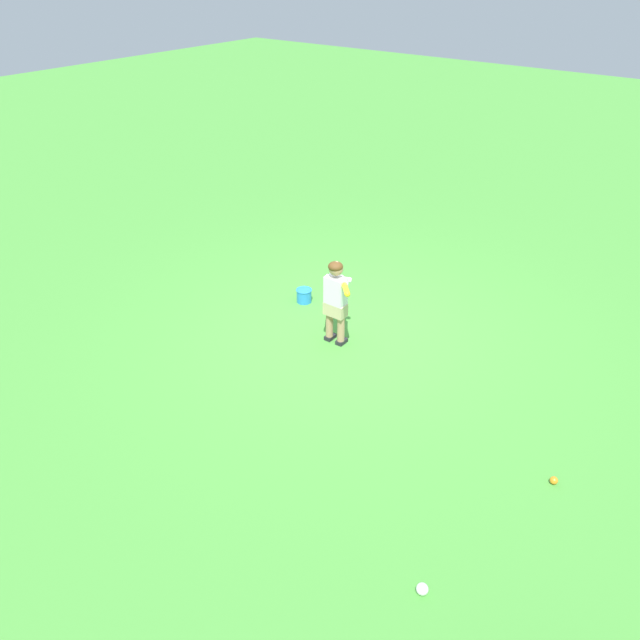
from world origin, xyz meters
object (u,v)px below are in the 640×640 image
child_batter (336,295)px  play_ball_center_lawn (422,589)px  toy_bucket (304,295)px  play_ball_far_right (554,480)px

child_batter → play_ball_center_lawn: size_ratio=11.45×
child_batter → toy_bucket: 1.22m
play_ball_far_right → toy_bucket: toy_bucket is taller
play_ball_center_lawn → toy_bucket: size_ratio=0.44×
child_batter → play_ball_center_lawn: child_batter is taller
child_batter → play_ball_far_right: 3.10m
child_batter → toy_bucket: size_ratio=5.00×
play_ball_far_right → child_batter: bearing=-13.2°
play_ball_far_right → toy_bucket: (3.89, -1.24, 0.06)m
play_ball_far_right → play_ball_center_lawn: size_ratio=0.77×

